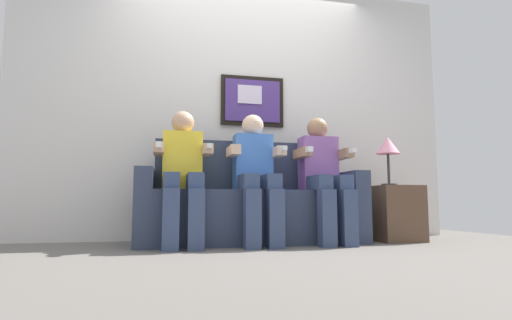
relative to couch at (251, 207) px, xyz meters
name	(u,v)px	position (x,y,z in m)	size (l,w,h in m)	color
ground_plane	(260,247)	(0.00, -0.33, -0.31)	(5.63, 5.63, 0.00)	#66605B
back_wall_assembly	(243,106)	(0.00, 0.44, 0.99)	(4.33, 0.10, 2.60)	silver
couch	(251,207)	(0.00, 0.00, 0.00)	(1.93, 0.58, 0.90)	#333D56
person_on_left	(183,170)	(-0.60, -0.17, 0.29)	(0.46, 0.56, 1.11)	yellow
person_in_middle	(256,171)	(0.00, -0.17, 0.29)	(0.46, 0.56, 1.11)	#3F72CC
person_on_right	(323,173)	(0.60, -0.17, 0.29)	(0.46, 0.56, 1.11)	#8C59A5
side_table_right	(395,213)	(1.32, -0.11, -0.06)	(0.40, 0.40, 0.50)	brown
table_lamp	(388,148)	(1.29, -0.06, 0.55)	(0.22, 0.22, 0.46)	#333338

